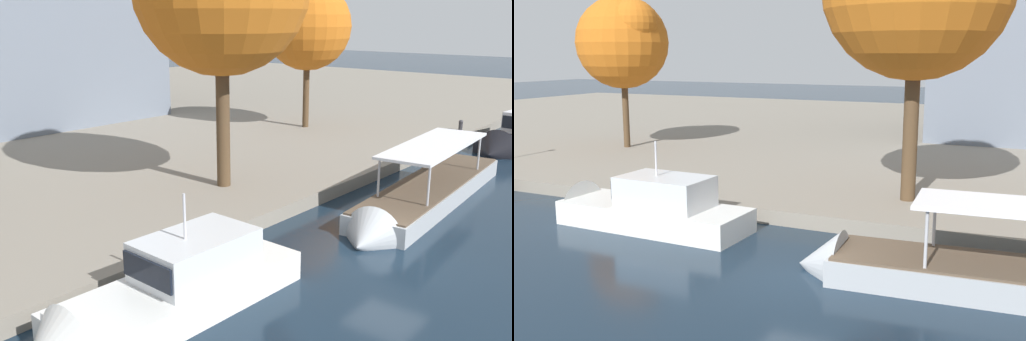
# 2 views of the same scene
# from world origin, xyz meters

# --- Properties ---
(ground_plane) EXTENTS (220.00, 220.00, 0.00)m
(ground_plane) POSITION_xyz_m (0.00, 0.00, 0.00)
(ground_plane) COLOR #142333
(dock_promenade) EXTENTS (120.00, 55.00, 0.63)m
(dock_promenade) POSITION_xyz_m (0.00, 32.82, 0.31)
(dock_promenade) COLOR gray
(dock_promenade) RESTS_ON ground_plane
(motor_yacht_1) EXTENTS (8.97, 2.95, 4.58)m
(motor_yacht_1) POSITION_xyz_m (-7.98, 2.94, 0.57)
(motor_yacht_1) COLOR silver
(motor_yacht_1) RESTS_ON ground_plane
(tour_boat_2) EXTENTS (14.35, 3.68, 3.79)m
(tour_boat_2) POSITION_xyz_m (6.42, 1.67, 0.30)
(tour_boat_2) COLOR #9EA3A8
(tour_boat_2) RESTS_ON ground_plane
(tree_1) EXTENTS (6.46, 6.05, 10.01)m
(tree_1) POSITION_xyz_m (-19.49, 16.42, 7.72)
(tree_1) COLOR #4C3823
(tree_1) RESTS_ON dock_promenade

